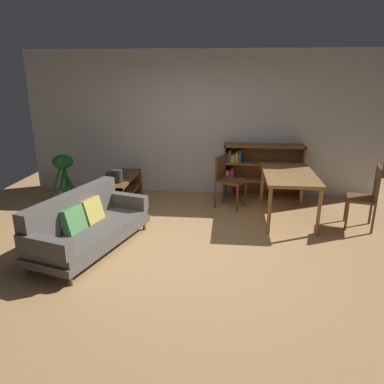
% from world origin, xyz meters
% --- Properties ---
extents(ground_plane, '(8.16, 8.16, 0.00)m').
position_xyz_m(ground_plane, '(0.00, 0.00, 0.00)').
color(ground_plane, tan).
extents(back_wall_panel, '(6.80, 0.10, 2.70)m').
position_xyz_m(back_wall_panel, '(0.00, 2.70, 1.35)').
color(back_wall_panel, silver).
rests_on(back_wall_panel, ground_plane).
extents(fabric_couch, '(1.23, 1.96, 0.77)m').
position_xyz_m(fabric_couch, '(-1.35, 0.01, 0.35)').
color(fabric_couch, brown).
rests_on(fabric_couch, ground_plane).
extents(media_console, '(0.42, 1.30, 0.51)m').
position_xyz_m(media_console, '(-1.37, 1.75, 0.25)').
color(media_console, brown).
rests_on(media_console, ground_plane).
extents(open_laptop, '(0.44, 0.37, 0.06)m').
position_xyz_m(open_laptop, '(-1.45, 1.87, 0.53)').
color(open_laptop, '#333338').
rests_on(open_laptop, media_console).
extents(desk_speaker, '(0.17, 0.17, 0.22)m').
position_xyz_m(desk_speaker, '(-1.34, 1.46, 0.62)').
color(desk_speaker, '#2D2823').
rests_on(desk_speaker, media_console).
extents(potted_floor_plant, '(0.37, 0.52, 0.88)m').
position_xyz_m(potted_floor_plant, '(-2.46, 1.84, 0.54)').
color(potted_floor_plant, '#9E9389').
rests_on(potted_floor_plant, ground_plane).
extents(dining_table, '(0.80, 1.42, 0.76)m').
position_xyz_m(dining_table, '(1.49, 1.40, 0.68)').
color(dining_table, olive).
rests_on(dining_table, ground_plane).
extents(dining_chair_near, '(0.58, 0.55, 0.91)m').
position_xyz_m(dining_chair_near, '(0.50, 1.86, 0.52)').
color(dining_chair_near, brown).
rests_on(dining_chair_near, ground_plane).
extents(dining_chair_far, '(0.49, 0.52, 0.98)m').
position_xyz_m(dining_chair_far, '(2.61, 1.12, 0.54)').
color(dining_chair_far, brown).
rests_on(dining_chair_far, ground_plane).
extents(bookshelf, '(1.48, 0.35, 1.02)m').
position_xyz_m(bookshelf, '(1.09, 2.51, 0.51)').
color(bookshelf, brown).
rests_on(bookshelf, ground_plane).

